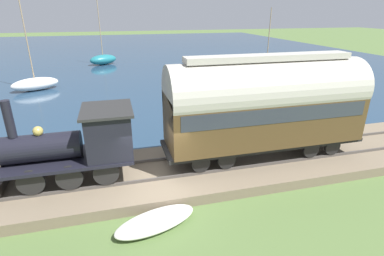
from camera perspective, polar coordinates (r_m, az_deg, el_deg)
name	(u,v)px	position (r m, az deg, el deg)	size (l,w,h in m)	color
ground_plane	(158,194)	(11.98, -6.47, -12.47)	(200.00, 200.00, 0.00)	#516B38
harbor_water	(119,52)	(54.03, -13.76, 13.84)	(80.00, 80.00, 0.01)	navy
rail_embankment	(154,175)	(12.85, -7.31, -8.83)	(4.51, 56.00, 0.55)	#756651
steam_locomotive	(81,141)	(12.04, -20.34, -2.35)	(2.23, 5.25, 3.28)	black
passenger_coach	(266,103)	(13.18, 13.84, 4.57)	(2.49, 8.86, 4.48)	black
sailboat_white	(35,83)	(30.27, -27.70, 7.52)	(3.16, 4.25, 8.78)	white
sailboat_teal	(103,59)	(41.86, -16.56, 12.43)	(3.36, 4.06, 7.91)	#1E707A
sailboat_blue	(266,69)	(33.96, 13.92, 10.83)	(2.87, 6.03, 6.93)	#335199
rowboat_off_pier	(284,114)	(20.95, 17.11, 2.55)	(1.52, 3.05, 0.38)	silver
rowboat_far_out	(246,106)	(22.22, 10.31, 4.20)	(1.45, 1.98, 0.36)	silver
beached_dinghy	(156,221)	(10.35, -6.94, -17.20)	(1.88, 3.00, 0.44)	silver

